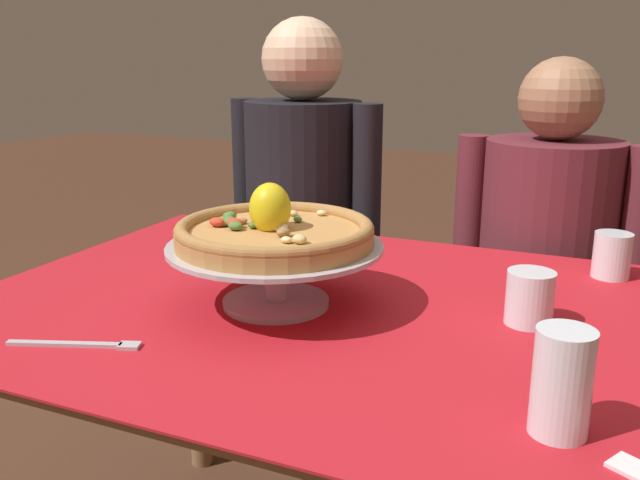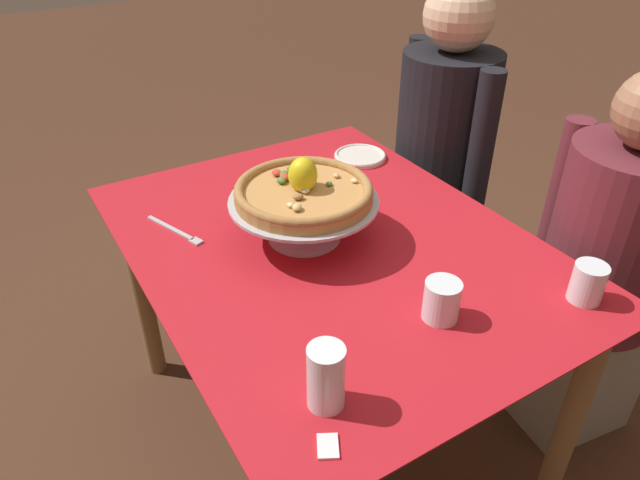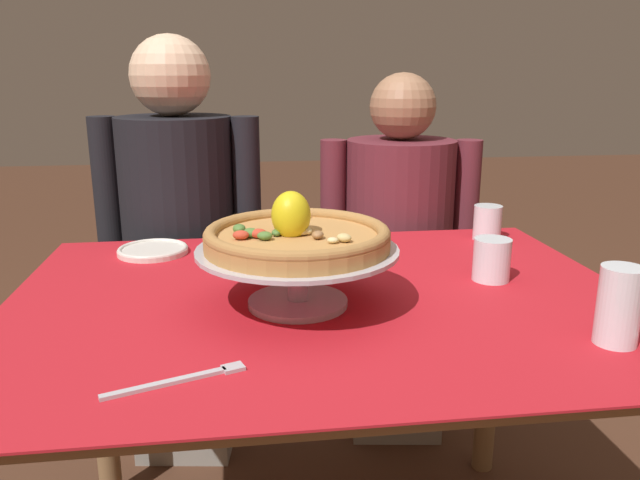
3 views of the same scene
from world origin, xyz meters
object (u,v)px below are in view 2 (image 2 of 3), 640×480
object	(u,v)px
water_glass_side_right	(441,302)
diner_right	(601,278)
water_glass_back_right	(587,285)
pizza_stand	(304,211)
side_plate	(360,156)
water_glass_front_right	(326,381)
sugar_packet	(328,446)
diner_left	(439,171)
pizza	(303,191)
dinner_fork	(177,231)

from	to	relation	value
water_glass_side_right	diner_right	xyz separation A→B (m)	(-0.03, 0.65, -0.21)
water_glass_back_right	pizza_stand	bearing A→B (deg)	-143.04
side_plate	water_glass_front_right	bearing A→B (deg)	-37.85
side_plate	sugar_packet	xyz separation A→B (m)	(0.90, -0.68, -0.01)
water_glass_side_right	diner_left	xyz separation A→B (m)	(-0.70, 0.63, -0.15)
pizza	water_glass_side_right	size ratio (longest dim) A/B	3.81
dinner_fork	pizza_stand	bearing A→B (deg)	55.06
dinner_fork	sugar_packet	xyz separation A→B (m)	(0.77, -0.01, -0.00)
water_glass_front_right	diner_left	xyz separation A→B (m)	(-0.78, 0.96, -0.17)
pizza	water_glass_front_right	xyz separation A→B (m)	(0.50, -0.24, -0.08)
water_glass_back_right	side_plate	xyz separation A→B (m)	(-0.86, -0.02, -0.03)
pizza	dinner_fork	xyz separation A→B (m)	(-0.19, -0.28, -0.13)
pizza_stand	pizza	size ratio (longest dim) A/B	1.10
side_plate	diner_left	bearing A→B (deg)	83.79
water_glass_front_right	water_glass_back_right	size ratio (longest dim) A/B	1.44
pizza	diner_right	xyz separation A→B (m)	(0.39, 0.74, -0.31)
pizza_stand	side_plate	xyz separation A→B (m)	(-0.32, 0.39, -0.07)
pizza_stand	diner_left	xyz separation A→B (m)	(-0.28, 0.72, -0.19)
sugar_packet	diner_right	bearing A→B (deg)	100.36
water_glass_side_right	water_glass_front_right	world-z (taller)	water_glass_front_right
pizza	sugar_packet	distance (m)	0.66
pizza	diner_right	size ratio (longest dim) A/B	0.30
water_glass_back_right	diner_left	distance (m)	0.89
water_glass_side_right	side_plate	distance (m)	0.80
diner_left	side_plate	bearing A→B (deg)	-96.21
water_glass_front_right	dinner_fork	world-z (taller)	water_glass_front_right
water_glass_back_right	diner_right	size ratio (longest dim) A/B	0.08
water_glass_back_right	sugar_packet	size ratio (longest dim) A/B	1.82
water_glass_side_right	water_glass_back_right	size ratio (longest dim) A/B	0.99
pizza	water_glass_side_right	bearing A→B (deg)	12.32
water_glass_side_right	diner_left	world-z (taller)	diner_left
water_glass_side_right	diner_right	size ratio (longest dim) A/B	0.08
diner_left	water_glass_back_right	bearing A→B (deg)	-20.67
water_glass_front_right	diner_right	distance (m)	1.01
pizza	diner_left	world-z (taller)	diner_left
water_glass_side_right	diner_right	world-z (taller)	diner_right
water_glass_side_right	sugar_packet	xyz separation A→B (m)	(0.16, -0.38, -0.04)
side_plate	pizza_stand	bearing A→B (deg)	-51.10
water_glass_side_right	sugar_packet	size ratio (longest dim) A/B	1.81
pizza	diner_left	xyz separation A→B (m)	(-0.28, 0.72, -0.25)
water_glass_front_right	dinner_fork	distance (m)	0.69
pizza	diner_right	bearing A→B (deg)	61.93
side_plate	sugar_packet	world-z (taller)	side_plate
pizza	water_glass_front_right	bearing A→B (deg)	-25.73
dinner_fork	pizza	bearing A→B (deg)	55.28
pizza_stand	water_glass_back_right	world-z (taller)	pizza_stand
water_glass_side_right	diner_left	distance (m)	0.96
water_glass_front_right	diner_left	world-z (taller)	diner_left
pizza	dinner_fork	distance (m)	0.36
water_glass_front_right	diner_right	xyz separation A→B (m)	(-0.10, 0.98, -0.23)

